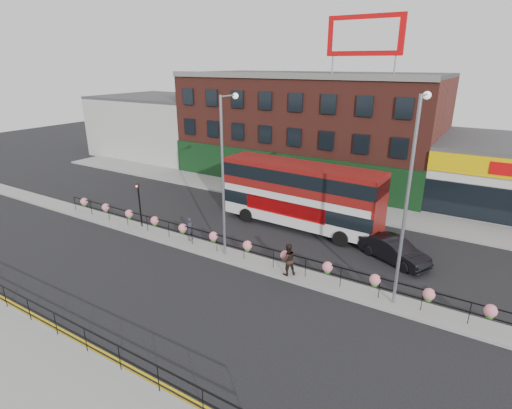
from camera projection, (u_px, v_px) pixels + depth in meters
The scene contains 18 objects.
ground at pixel (230, 257), 24.37m from camera, with size 120.00×120.00×0.00m, color black.
south_pavement at pixel (43, 382), 14.71m from camera, with size 60.00×4.00×0.15m, color gray.
north_pavement at pixel (311, 201), 33.98m from camera, with size 60.00×4.00×0.15m, color gray.
median at pixel (230, 256), 24.35m from camera, with size 60.00×1.60×0.15m, color gray.
yellow_line_inner at pixel (96, 348), 16.58m from camera, with size 60.00×0.10×0.01m, color gold.
yellow_line_outer at pixel (93, 351), 16.44m from camera, with size 60.00×0.10×0.01m, color gold.
brick_building at pixel (310, 126), 40.64m from camera, with size 25.00×12.21×10.30m.
warehouse_west at pixel (164, 125), 51.16m from camera, with size 15.50×12.00×7.30m.
billboard at pixel (365, 35), 30.74m from camera, with size 6.00×0.29×4.40m.
median_railing at pixel (230, 241), 24.02m from camera, with size 30.04×0.56×1.23m.
south_railing at pixel (55, 318), 16.93m from camera, with size 20.04×0.05×1.12m.
double_decker_bus at pixel (301, 189), 27.86m from camera, with size 11.62×3.29×4.66m.
car at pixel (394, 250), 23.65m from camera, with size 4.56×3.19×1.43m, color black.
pedestrian_a at pixel (191, 229), 26.18m from camera, with size 0.37×0.56×1.52m, color #272731.
pedestrian_b at pixel (288, 259), 21.78m from camera, with size 1.13×1.12×1.84m, color black.
lamp_column_west at pixel (225, 164), 22.73m from camera, with size 0.34×1.66×9.46m.
lamp_column_east at pixel (410, 187), 17.73m from camera, with size 0.35×1.73×9.89m.
traffic_light_median at pixel (139, 195), 27.80m from camera, with size 0.15×0.28×3.65m.
Camera 1 is at (12.79, -17.82, 11.20)m, focal length 28.00 mm.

